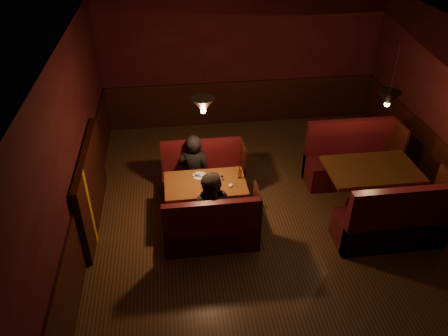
{
  "coord_description": "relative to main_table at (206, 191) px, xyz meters",
  "views": [
    {
      "loc": [
        -1.55,
        -5.44,
        4.75
      ],
      "look_at": [
        -0.81,
        0.2,
        0.95
      ],
      "focal_mm": 35.0,
      "sensor_mm": 36.0,
      "label": 1
    }
  ],
  "objects": [
    {
      "name": "main_bench_near",
      "position": [
        0.01,
        -0.74,
        -0.23
      ],
      "size": [
        1.43,
        0.51,
        0.97
      ],
      "color": "black",
      "rests_on": "ground"
    },
    {
      "name": "main_table",
      "position": [
        0.0,
        0.0,
        0.0
      ],
      "size": [
        1.3,
        0.79,
        0.91
      ],
      "color": "#5C2D13",
      "rests_on": "ground"
    },
    {
      "name": "room",
      "position": [
        0.82,
        -0.16,
        0.52
      ],
      "size": [
        6.02,
        7.02,
        2.92
      ],
      "color": "#402917",
      "rests_on": "ground"
    },
    {
      "name": "second_table",
      "position": [
        2.69,
        -0.13,
        0.08
      ],
      "size": [
        1.47,
        0.94,
        0.83
      ],
      "color": "#5C2D13",
      "rests_on": "ground"
    },
    {
      "name": "second_bench_far",
      "position": [
        2.73,
        0.75,
        -0.17
      ],
      "size": [
        1.62,
        0.61,
        1.16
      ],
      "color": "black",
      "rests_on": "ground"
    },
    {
      "name": "diner_b",
      "position": [
        0.06,
        -0.56,
        0.24
      ],
      "size": [
        0.89,
        0.78,
        1.55
      ],
      "primitive_type": "imported",
      "rotation": [
        0.0,
        0.0,
        -0.3
      ],
      "color": "#2D2722",
      "rests_on": "ground"
    },
    {
      "name": "main_bench_far",
      "position": [
        0.01,
        0.73,
        -0.23
      ],
      "size": [
        1.43,
        0.51,
        0.97
      ],
      "color": "black",
      "rests_on": "ground"
    },
    {
      "name": "diner_a",
      "position": [
        -0.15,
        0.64,
        0.24
      ],
      "size": [
        0.62,
        0.45,
        1.56
      ],
      "primitive_type": "imported",
      "rotation": [
        0.0,
        0.0,
        2.99
      ],
      "color": "black",
      "rests_on": "ground"
    },
    {
      "name": "second_bench_near",
      "position": [
        2.73,
        -1.01,
        -0.17
      ],
      "size": [
        1.62,
        0.61,
        1.16
      ],
      "color": "black",
      "rests_on": "ground"
    }
  ]
}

